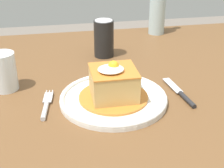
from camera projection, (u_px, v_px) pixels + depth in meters
dining_table at (128, 110)px, 0.98m from camera, size 1.40×0.98×0.72m
main_plate at (113, 98)px, 0.84m from camera, size 0.27×0.27×0.02m
sandwich_meal at (113, 85)px, 0.82m from camera, size 0.18×0.18×0.10m
fork at (46, 106)px, 0.81m from camera, size 0.03×0.14×0.01m
knife at (183, 95)px, 0.86m from camera, size 0.03×0.17×0.01m
soda_can at (104, 38)px, 1.09m from camera, size 0.07×0.07×0.12m
beer_bottle_clear at (157, 9)px, 1.29m from camera, size 0.06×0.06×0.27m
drinking_glass at (4, 74)px, 0.88m from camera, size 0.07×0.07×0.10m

